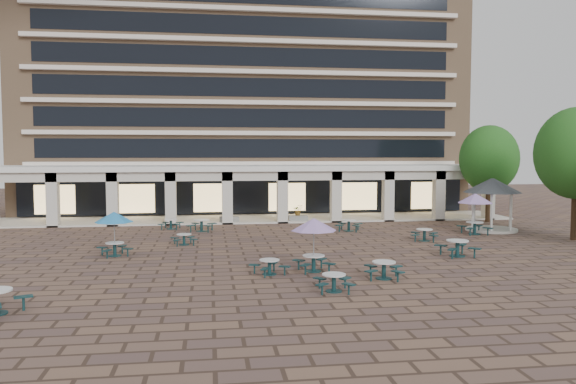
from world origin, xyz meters
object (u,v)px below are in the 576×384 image
picnic_table_2 (384,268)px  planter_left (229,216)px  gazebo (492,191)px  planter_right (298,215)px  picnic_table_1 (334,281)px

picnic_table_2 → planter_left: 21.09m
picnic_table_2 → gazebo: (12.00, 13.39, 2.29)m
picnic_table_2 → planter_right: bearing=106.8°
gazebo → planter_right: bearing=151.3°
picnic_table_1 → planter_left: 22.36m
picnic_table_2 → gazebo: gazebo is taller
picnic_table_2 → picnic_table_1: bearing=-129.1°
planter_right → picnic_table_1: bearing=-95.4°
gazebo → picnic_table_2: bearing=-131.9°
picnic_table_2 → planter_left: planter_left is taller
picnic_table_1 → picnic_table_2: 3.22m
gazebo → planter_right: gazebo is taller
gazebo → planter_left: size_ratio=2.61×
picnic_table_1 → picnic_table_2: picnic_table_2 is taller
picnic_table_1 → planter_right: size_ratio=1.12×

